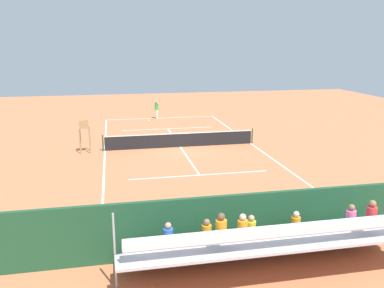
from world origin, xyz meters
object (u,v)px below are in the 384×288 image
Objects in this scene: umpire_chair at (84,133)px; tennis_player at (157,108)px; tennis_ball_near at (179,123)px; tennis_ball_far at (177,119)px; bleacher_stand at (265,242)px; tennis_racket at (149,120)px; equipment_bag at (234,236)px; courtside_bench at (290,220)px; tennis_net at (180,140)px.

umpire_chair is 1.11× the size of tennis_player.
tennis_ball_near is 1.69m from tennis_ball_far.
bleacher_stand is 25.42m from tennis_racket.
umpire_chair is at bearing -66.24° from equipment_bag.
courtside_bench is at bearing 97.16° from tennis_racket.
tennis_player is 29.18× the size of tennis_ball_far.
courtside_bench is (-7.97, 13.07, -0.76)m from umpire_chair.
tennis_player is (2.15, -23.98, 0.46)m from courtside_bench.
tennis_ball_far is at bearing -98.06° from tennis_net.
bleacher_stand reaches higher than tennis_net.
tennis_ball_far is (0.38, -23.07, -0.53)m from courtside_bench.
tennis_ball_far reaches higher than tennis_racket.
tennis_net is 6.26m from umpire_chair.
courtside_bench reaches higher than tennis_racket.
tennis_player reaches higher than equipment_bag.
tennis_racket is (2.93, -23.31, -0.54)m from courtside_bench.
bleacher_stand reaches higher than tennis_ball_near.
courtside_bench is 27.27× the size of tennis_ball_far.
tennis_ball_near is (-1.29, -8.11, -0.47)m from tennis_net.
tennis_net is at bearing -91.66° from equipment_bag.
tennis_ball_far is at bearing 152.83° from tennis_player.
umpire_chair is 2.38× the size of equipment_bag.
tennis_net is 10.12m from tennis_racket.
courtside_bench is at bearing -130.83° from bleacher_stand.
tennis_ball_far is (-0.09, -1.69, 0.00)m from tennis_ball_near.
tennis_net is at bearing 96.58° from tennis_racket.
courtside_bench is 2.00× the size of equipment_bag.
tennis_player is 29.18× the size of tennis_ball_near.
tennis_net is at bearing -178.16° from umpire_chair.
bleacher_stand is 137.27× the size of tennis_ball_far.
tennis_player is 1.43m from tennis_racket.
tennis_ball_near is at bearing -93.19° from bleacher_stand.
tennis_net reaches higher than equipment_bag.
tennis_ball_near is (-1.67, 2.60, -0.98)m from tennis_player.
equipment_bag is 24.12m from tennis_player.
tennis_racket is at bearing -87.42° from bleacher_stand.
bleacher_stand reaches higher than umpire_chair.
bleacher_stand is (0.01, 15.33, 0.44)m from tennis_net.
tennis_ball_far is (-2.54, 0.25, 0.02)m from tennis_racket.
umpire_chair reaches higher than tennis_racket.
tennis_player is (0.38, -10.70, 0.51)m from tennis_net.
umpire_chair reaches higher than equipment_bag.
tennis_racket is at bearing -88.12° from equipment_bag.
umpire_chair is 11.26m from tennis_ball_near.
tennis_ball_near is (0.48, -21.38, -0.53)m from courtside_bench.
bleacher_stand is 2.75m from courtside_bench.
courtside_bench is (-1.77, 13.27, 0.06)m from tennis_net.
tennis_net is 5.35× the size of tennis_player.
tennis_net is 156.06× the size of tennis_ball_far.
tennis_racket is at bearing -5.51° from tennis_ball_far.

